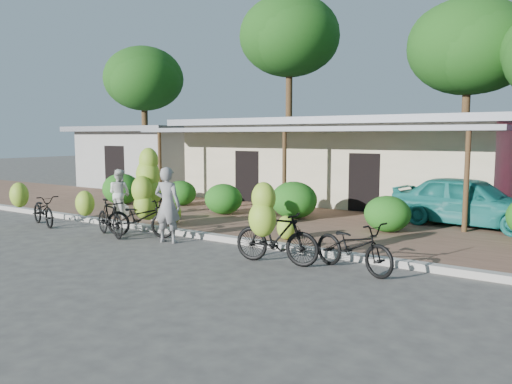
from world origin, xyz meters
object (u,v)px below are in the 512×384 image
(bike_left, at_px, (106,216))
(vendor, at_px, (168,205))
(sack_near, at_px, (166,215))
(teal_van, at_px, (469,201))
(bike_right, at_px, (274,231))
(tree_back_left, at_px, (143,77))
(tree_far_center, at_px, (288,35))
(bike_center, at_px, (144,202))
(sack_far, at_px, (121,210))
(tree_center_right, at_px, (465,45))
(bystander, at_px, (119,193))
(bike_far_right, at_px, (353,246))
(bike_far_left, at_px, (39,208))

(bike_left, relative_size, vendor, 0.90)
(sack_near, relative_size, teal_van, 0.20)
(sack_near, bearing_deg, bike_right, -24.45)
(tree_back_left, height_order, tree_far_center, tree_far_center)
(tree_back_left, relative_size, teal_van, 1.85)
(bike_center, bearing_deg, sack_far, 40.70)
(tree_center_right, xyz_separation_m, vendor, (-3.79, -15.50, -5.82))
(tree_center_right, relative_size, bike_left, 5.12)
(tree_back_left, distance_m, sack_far, 14.79)
(bike_left, bearing_deg, sack_far, 60.46)
(bystander, bearing_deg, teal_van, -161.31)
(bike_far_right, bearing_deg, bike_center, 105.67)
(bike_far_right, relative_size, vendor, 1.08)
(bike_far_left, bearing_deg, bystander, -18.49)
(bike_far_right, xyz_separation_m, teal_van, (1.04, 5.85, 0.33))
(bike_right, height_order, sack_far, bike_right)
(bike_center, xyz_separation_m, bike_far_right, (6.14, -0.30, -0.40))
(tree_far_center, bearing_deg, vendor, -70.85)
(bike_center, bearing_deg, vendor, -124.83)
(vendor, bearing_deg, tree_far_center, -83.93)
(sack_near, bearing_deg, tree_back_left, 138.31)
(bike_right, xyz_separation_m, sack_near, (-5.39, 2.45, -0.45))
(bike_far_left, height_order, sack_far, bike_far_left)
(tree_far_center, xyz_separation_m, tree_center_right, (9.00, 0.50, -1.34))
(tree_far_center, relative_size, sack_near, 11.98)
(teal_van, bearing_deg, vendor, 142.68)
(tree_back_left, height_order, bike_far_right, tree_back_left)
(bike_right, distance_m, bystander, 7.11)
(bike_far_right, bearing_deg, sack_near, 92.62)
(sack_near, height_order, vendor, vendor)
(sack_near, relative_size, vendor, 0.44)
(tree_center_right, relative_size, bike_far_right, 4.27)
(bike_left, relative_size, bike_center, 0.73)
(vendor, bearing_deg, bike_far_right, 167.33)
(tree_center_right, relative_size, bike_right, 4.52)
(bike_far_left, relative_size, sack_far, 2.49)
(tree_back_left, relative_size, bike_left, 4.55)
(tree_far_center, relative_size, teal_van, 2.40)
(tree_far_center, xyz_separation_m, bike_far_right, (10.16, -14.96, -7.60))
(tree_far_center, height_order, bike_left, tree_far_center)
(bike_far_right, bearing_deg, teal_van, 8.43)
(tree_center_right, distance_m, sack_near, 16.05)
(vendor, bearing_deg, bike_right, 159.57)
(bike_center, height_order, bystander, bike_center)
(tree_center_right, xyz_separation_m, teal_van, (2.20, -9.61, -5.93))
(teal_van, bearing_deg, tree_far_center, 59.07)
(bike_far_right, bearing_deg, sack_far, 96.15)
(tree_back_left, height_order, sack_far, tree_back_left)
(bystander, bearing_deg, sack_near, -166.42)
(bike_far_left, height_order, bike_left, bike_far_left)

